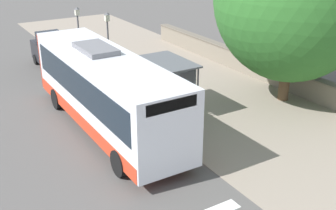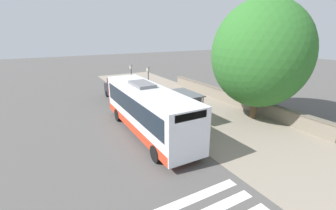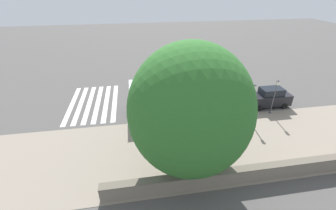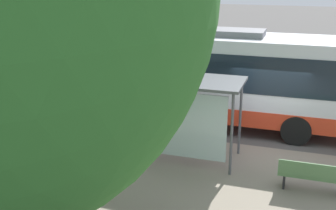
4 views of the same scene
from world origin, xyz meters
name	(u,v)px [view 4 (image 4 of 4)]	position (x,y,z in m)	size (l,w,h in m)	color
ground_plane	(264,148)	(0.00, 0.00, 0.00)	(120.00, 120.00, 0.00)	#514F4C
crosswalk_stripes	(39,82)	(5.00, 12.05, 0.00)	(9.00, 5.25, 0.01)	silver
bus	(207,75)	(1.81, 2.39, 1.85)	(2.69, 10.80, 3.57)	silver
bus_shelter	(190,94)	(-1.69, 2.12, 2.10)	(1.82, 3.07, 2.52)	#515459
pedestrian	(89,101)	(0.22, 6.53, 0.91)	(0.34, 0.22, 1.57)	#2D3347
bench	(313,176)	(-2.59, -1.49, 0.48)	(0.40, 1.79, 0.88)	#4C7247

